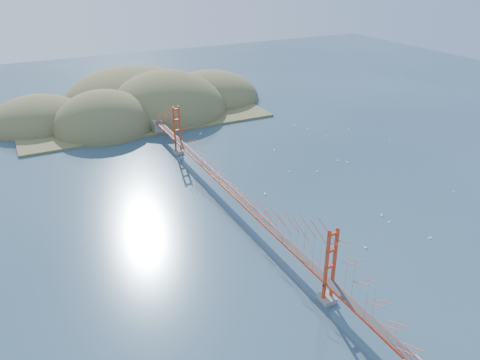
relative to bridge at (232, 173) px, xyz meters
name	(u,v)px	position (x,y,z in m)	size (l,w,h in m)	color
ground	(233,207)	(0.00, -0.18, -7.01)	(320.00, 320.00, 0.00)	#283F51
bridge	(232,173)	(0.00, 0.00, 0.00)	(2.20, 94.40, 12.00)	gray
far_headlands	(143,109)	(2.21, 68.33, -7.01)	(84.00, 58.00, 25.00)	brown
sailboat_15	(275,125)	(31.07, 36.53, -6.86)	(0.57, 0.59, 0.66)	white
sailboat_4	(326,136)	(38.90, 23.06, -6.87)	(0.53, 0.53, 0.56)	white
sailboat_12	(200,133)	(9.84, 39.69, -6.85)	(0.65, 0.57, 0.75)	white
sailboat_9	(349,130)	(47.23, 24.05, -6.85)	(0.69, 0.69, 0.72)	white
sailboat_13	(453,192)	(42.58, -15.04, -6.87)	(0.51, 0.49, 0.57)	white
sailboat_11	(389,141)	(51.42, 12.79, -6.87)	(0.50, 0.48, 0.56)	white
sailboat_8	(347,162)	(32.95, 6.66, -6.86)	(0.64, 0.64, 0.67)	white
sailboat_14	(381,215)	(23.18, -15.56, -6.85)	(0.68, 0.68, 0.71)	white
sailboat_1	(317,171)	(23.81, 5.71, -6.86)	(0.59, 0.59, 0.63)	white
sailboat_2	(389,222)	(22.61, -18.12, -6.87)	(0.57, 0.57, 0.60)	white
sailboat_16	(289,171)	(18.08, 8.37, -6.87)	(0.51, 0.51, 0.56)	white
sailboat_7	(307,129)	(37.47, 29.72, -6.85)	(0.62, 0.55, 0.71)	white
sailboat_6	(430,238)	(25.20, -25.27, -6.85)	(0.68, 0.68, 0.72)	white
sailboat_17	(294,125)	(35.86, 33.75, -6.85)	(0.65, 0.65, 0.72)	white
sailboat_10	(365,247)	(13.43, -22.49, -6.85)	(0.61, 0.63, 0.71)	white
sailboat_3	(274,150)	(21.65, 20.75, -6.86)	(0.62, 0.62, 0.65)	white
sailboat_5	(338,160)	(31.62, 8.50, -6.87)	(0.46, 0.51, 0.58)	white
sailboat_0	(265,194)	(8.03, 1.50, -6.85)	(0.55, 0.64, 0.73)	white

